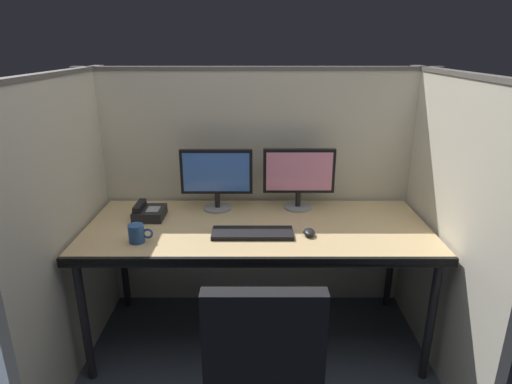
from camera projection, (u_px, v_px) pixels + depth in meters
ground_plane at (256, 371)px, 2.35m from camera, size 8.00×8.00×0.00m
cubicle_partition_rear at (256, 191)px, 2.80m from camera, size 2.21×0.06×1.57m
cubicle_partition_left at (69, 225)px, 2.28m from camera, size 0.06×1.41×1.57m
cubicle_partition_right at (442, 224)px, 2.29m from camera, size 0.06×1.41×1.57m
desk at (256, 234)px, 2.40m from camera, size 1.90×0.80×0.74m
monitor_left at (215, 175)px, 2.56m from camera, size 0.43×0.17×0.37m
monitor_right at (297, 175)px, 2.58m from camera, size 0.43×0.17×0.37m
keyboard_main at (251, 233)px, 2.27m from camera, size 0.43×0.15×0.02m
computer_mouse at (308, 232)px, 2.27m from camera, size 0.06×0.10×0.04m
coffee_mug at (136, 234)px, 2.18m from camera, size 0.13×0.08×0.09m
desk_phone at (147, 213)px, 2.49m from camera, size 0.17×0.19×0.09m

